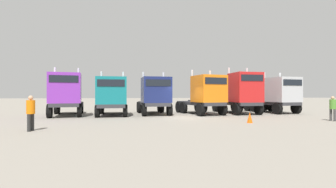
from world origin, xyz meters
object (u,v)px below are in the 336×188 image
Objects in this scene: traffic_cone_near at (250,118)px; visitor_with_camera at (333,107)px; semi_truck_teal at (112,96)px; visitor_in_hivis at (31,110)px; semi_truck_silver at (278,94)px; semi_truck_red at (242,93)px; semi_truck_purple at (66,94)px; semi_truck_navy at (155,95)px; semi_truck_orange at (205,94)px.

visitor_with_camera is at bearing 1.21° from traffic_cone_near.
semi_truck_teal is 11.35m from traffic_cone_near.
visitor_in_hivis is 2.58× the size of traffic_cone_near.
visitor_with_camera is 6.25m from traffic_cone_near.
semi_truck_silver reaches higher than visitor_with_camera.
semi_truck_red is 8.67× the size of traffic_cone_near.
semi_truck_teal is at bearing 75.91° from semi_truck_purple.
semi_truck_red is 7.48m from visitor_with_camera.
semi_truck_red is at bearing 107.45° from visitor_with_camera.
semi_truck_navy reaches higher than visitor_in_hivis.
visitor_in_hivis is 1.04× the size of visitor_with_camera.
semi_truck_orange is 8.83× the size of traffic_cone_near.
semi_truck_teal is at bearing 146.28° from visitor_with_camera.
semi_truck_purple reaches higher than semi_truck_orange.
semi_truck_purple reaches higher than semi_truck_teal.
semi_truck_orange is 7.68m from semi_truck_silver.
semi_truck_teal is 3.29× the size of visitor_in_hivis.
semi_truck_purple is at bearing -97.45° from semi_truck_silver.
semi_truck_navy is at bearing -96.63° from semi_truck_red.
visitor_with_camera is at bearing 65.71° from semi_truck_teal.
semi_truck_purple is 14.77m from traffic_cone_near.
traffic_cone_near is (-6.21, -0.13, -0.65)m from visitor_with_camera.
semi_truck_teal is at bearing 144.97° from traffic_cone_near.
semi_truck_silver is (15.90, 0.68, 0.10)m from semi_truck_teal.
semi_truck_silver is 8.70× the size of traffic_cone_near.
semi_truck_silver reaches higher than visitor_in_hivis.
semi_truck_navy is 13.63m from visitor_with_camera.
visitor_with_camera is (11.71, -6.93, -0.77)m from semi_truck_navy.
visitor_in_hivis is at bearing -43.06° from semi_truck_navy.
semi_truck_red is (3.61, 0.18, 0.13)m from semi_truck_orange.
semi_truck_orange is at bearing 48.07° from visitor_in_hivis.
semi_truck_red reaches higher than semi_truck_silver.
semi_truck_teal is 8.48× the size of traffic_cone_near.
semi_truck_teal reaches higher than visitor_in_hivis.
visitor_in_hivis is at bearing -67.73° from semi_truck_orange.
semi_truck_navy is 3.39× the size of visitor_in_hivis.
semi_truck_silver reaches higher than semi_truck_teal.
semi_truck_silver is at bearing 90.46° from semi_truck_teal.
semi_truck_purple is 20.38m from visitor_with_camera.
semi_truck_purple is 9.70× the size of traffic_cone_near.
traffic_cone_near is (13.03, -6.79, -1.52)m from semi_truck_purple.
semi_truck_purple reaches higher than visitor_with_camera.
semi_truck_red is (15.66, -0.17, 0.11)m from semi_truck_purple.
semi_truck_orange is at bearing 78.54° from semi_truck_navy.
semi_truck_red is at bearing 80.19° from semi_truck_purple.
semi_truck_navy is (3.72, 0.59, 0.03)m from semi_truck_teal.
semi_truck_silver is 3.52× the size of visitor_with_camera.
semi_truck_orange reaches higher than semi_truck_navy.
visitor_in_hivis is (-19.29, -8.76, -0.79)m from semi_truck_silver.
semi_truck_red is 3.51× the size of visitor_with_camera.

